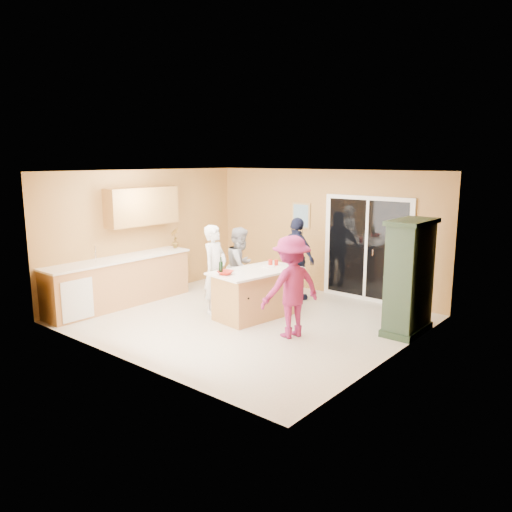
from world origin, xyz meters
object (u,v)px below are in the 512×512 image
Objects in this scene: woman_white at (215,269)px; woman_magenta at (291,287)px; green_hutch at (409,279)px; woman_grey at (241,267)px; kitchen_island at (256,295)px; woman_navy at (297,259)px.

woman_magenta is (1.83, -0.15, 0.00)m from woman_white.
green_hutch reaches higher than woman_grey.
woman_magenta is at bearing -106.84° from woman_white.
kitchen_island is 1.07× the size of woman_magenta.
woman_grey is (-0.70, 0.39, 0.36)m from kitchen_island.
kitchen_island is 1.47m from woman_navy.
woman_white is 1.84m from woman_magenta.
woman_magenta reaches higher than woman_white.
woman_white is (-0.75, -0.28, 0.41)m from kitchen_island.
woman_magenta is at bearing 137.21° from woman_navy.
woman_navy is 1.02× the size of woman_magenta.
woman_grey is 1.96m from woman_magenta.
green_hutch is at bearing -97.15° from woman_grey.
woman_navy is at bearing -47.83° from woman_grey.
green_hutch reaches higher than woman_magenta.
green_hutch is at bearing 28.94° from kitchen_island.
woman_white is (-3.20, -1.20, -0.09)m from green_hutch.
woman_magenta is (1.08, -0.43, 0.41)m from kitchen_island.
woman_grey is 0.91× the size of woman_navy.
woman_magenta reaches higher than woman_grey.
green_hutch is 1.93m from woman_magenta.
kitchen_island is at bearing -81.89° from woman_white.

